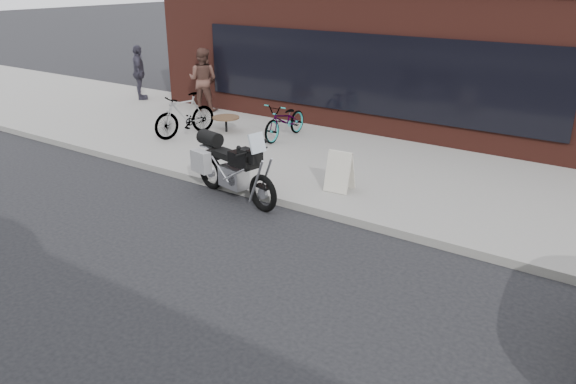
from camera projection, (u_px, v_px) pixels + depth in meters
name	position (u px, v px, depth m)	size (l,w,h in m)	color
ground	(166.00, 329.00, 6.94)	(120.00, 120.00, 0.00)	black
near_sidewalk	(399.00, 170.00, 12.29)	(44.00, 6.00, 0.15)	gray
storefront	(436.00, 35.00, 17.90)	(14.00, 10.07, 4.50)	#4D2019
motorcycle	(229.00, 167.00, 10.78)	(2.28, 0.84, 1.46)	black
bicycle_front	(285.00, 120.00, 14.20)	(0.62, 1.77, 0.93)	gray
bicycle_rear	(185.00, 115.00, 14.38)	(0.51, 1.82, 1.09)	gray
sandwich_sign	(340.00, 171.00, 10.83)	(0.52, 0.49, 0.78)	beige
cafe_table	(226.00, 118.00, 14.81)	(0.71, 0.71, 0.41)	black
cafe_patron_left	(203.00, 80.00, 16.92)	(0.91, 0.71, 1.88)	brown
cafe_patron_right	(139.00, 73.00, 18.42)	(1.03, 0.43, 1.77)	#34323F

